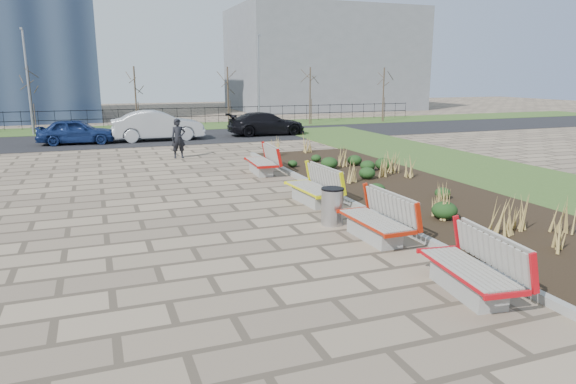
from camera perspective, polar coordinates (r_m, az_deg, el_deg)
name	(u,v)px	position (r m, az deg, el deg)	size (l,w,h in m)	color
ground	(268,287)	(8.92, -2.29, -10.50)	(120.00, 120.00, 0.00)	#87745D
planting_bed	(412,193)	(15.90, 13.62, -0.12)	(4.50, 18.00, 0.10)	black
planting_curb	(343,199)	(14.74, 6.09, -0.75)	(0.16, 18.00, 0.15)	gray
grass_verge_near	(533,183)	(18.95, 25.61, 0.94)	(5.00, 38.00, 0.04)	#33511E
grass_verge_far	(136,128)	(36.04, -16.54, 6.81)	(80.00, 5.00, 0.04)	#33511E
road	(145,139)	(30.09, -15.65, 5.73)	(80.00, 7.00, 0.02)	black
bench_a	(468,265)	(8.97, 19.40, -7.67)	(0.90, 2.10, 1.00)	red
bench_b	(374,218)	(11.34, 9.57, -2.82)	(0.90, 2.10, 1.00)	red
bench_c	(312,186)	(14.36, 2.64, 0.69)	(0.90, 2.10, 1.00)	#F1ED0C
bench_d	(261,160)	(18.70, -3.05, 3.56)	(0.90, 2.10, 1.00)	#BB100C
litter_bin	(332,207)	(12.36, 4.94, -1.65)	(0.53, 0.53, 0.88)	#B2B2B7
pedestrian	(178,138)	(22.68, -12.09, 5.84)	(0.62, 0.41, 1.70)	black
car_blue	(76,131)	(28.81, -22.45, 6.25)	(1.54, 3.82, 1.30)	navy
car_silver	(158,126)	(29.04, -14.24, 7.17)	(1.70, 4.87, 1.60)	#A1A5A9
car_black	(266,124)	(30.69, -2.42, 7.60)	(1.88, 4.62, 1.34)	black
tree_b	(31,100)	(34.48, -26.66, 9.10)	(1.40, 1.40, 4.00)	#4C3D2D
tree_c	(136,99)	(34.41, -16.56, 9.92)	(1.40, 1.40, 4.00)	#4C3D2D
tree_d	(228,97)	(35.36, -6.68, 10.42)	(1.40, 1.40, 4.00)	#4C3D2D
tree_e	(310,96)	(37.27, 2.46, 10.62)	(1.40, 1.40, 4.00)	#4C3D2D
tree_f	(383,95)	(39.99, 10.54, 10.58)	(1.40, 1.40, 4.00)	#4C3D2D
lamp_west	(28,83)	(33.96, -26.92, 10.73)	(0.24, 0.60, 6.00)	gray
lamp_east	(258,82)	(35.39, -3.31, 12.11)	(0.24, 0.60, 6.00)	gray
railing_fence	(134,117)	(37.48, -16.78, 7.96)	(44.00, 0.10, 1.20)	black
building_grey	(323,60)	(54.66, 3.92, 14.45)	(18.00, 12.00, 10.00)	slate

